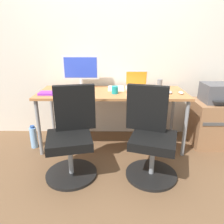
# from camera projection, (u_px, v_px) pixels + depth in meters

# --- Properties ---
(ground_plane) EXTENTS (5.28, 5.28, 0.00)m
(ground_plane) POSITION_uv_depth(u_px,v_px,m) (112.00, 143.00, 2.93)
(ground_plane) COLOR brown
(back_wall) EXTENTS (4.40, 0.04, 2.60)m
(back_wall) POSITION_uv_depth(u_px,v_px,m) (112.00, 45.00, 2.89)
(back_wall) COLOR silver
(back_wall) RESTS_ON ground
(desk) EXTENTS (1.87, 0.68, 0.74)m
(desk) POSITION_uv_depth(u_px,v_px,m) (112.00, 96.00, 2.70)
(desk) COLOR #B77542
(desk) RESTS_ON ground
(office_chair_left) EXTENTS (0.54, 0.54, 0.94)m
(office_chair_left) POSITION_uv_depth(u_px,v_px,m) (72.00, 137.00, 2.17)
(office_chair_left) COLOR black
(office_chair_left) RESTS_ON ground
(office_chair_right) EXTENTS (0.55, 0.55, 0.94)m
(office_chair_right) POSITION_uv_depth(u_px,v_px,m) (151.00, 137.00, 2.16)
(office_chair_right) COLOR black
(office_chair_right) RESTS_ON ground
(side_cabinet) EXTENTS (0.55, 0.53, 0.60)m
(side_cabinet) POSITION_uv_depth(u_px,v_px,m) (213.00, 123.00, 2.86)
(side_cabinet) COLOR #996B47
(side_cabinet) RESTS_ON ground
(printer) EXTENTS (0.38, 0.40, 0.24)m
(printer) POSITION_uv_depth(u_px,v_px,m) (218.00, 93.00, 2.72)
(printer) COLOR #515156
(printer) RESTS_ON side_cabinet
(water_bottle_on_floor) EXTENTS (0.09, 0.09, 0.31)m
(water_bottle_on_floor) POSITION_uv_depth(u_px,v_px,m) (34.00, 137.00, 2.78)
(water_bottle_on_floor) COLOR #8CBFF2
(water_bottle_on_floor) RESTS_ON ground
(desktop_monitor) EXTENTS (0.48, 0.18, 0.43)m
(desktop_monitor) POSITION_uv_depth(u_px,v_px,m) (81.00, 69.00, 2.79)
(desktop_monitor) COLOR silver
(desktop_monitor) RESTS_ON desk
(open_laptop) EXTENTS (0.31, 0.26, 0.23)m
(open_laptop) POSITION_uv_depth(u_px,v_px,m) (137.00, 84.00, 2.86)
(open_laptop) COLOR silver
(open_laptop) RESTS_ON desk
(keyboard_by_monitor) EXTENTS (0.34, 0.12, 0.02)m
(keyboard_by_monitor) POSITION_uv_depth(u_px,v_px,m) (79.00, 92.00, 2.62)
(keyboard_by_monitor) COLOR #515156
(keyboard_by_monitor) RESTS_ON desk
(keyboard_by_laptop) EXTENTS (0.34, 0.12, 0.02)m
(keyboard_by_laptop) POSITION_uv_depth(u_px,v_px,m) (141.00, 96.00, 2.43)
(keyboard_by_laptop) COLOR silver
(keyboard_by_laptop) RESTS_ON desk
(mouse_by_monitor) EXTENTS (0.06, 0.10, 0.03)m
(mouse_by_monitor) POSITION_uv_depth(u_px,v_px,m) (181.00, 93.00, 2.56)
(mouse_by_monitor) COLOR silver
(mouse_by_monitor) RESTS_ON desk
(mouse_by_laptop) EXTENTS (0.06, 0.10, 0.03)m
(mouse_by_laptop) POSITION_uv_depth(u_px,v_px,m) (170.00, 92.00, 2.58)
(mouse_by_laptop) COLOR #B7B7B7
(mouse_by_laptop) RESTS_ON desk
(coffee_mug) EXTENTS (0.08, 0.08, 0.09)m
(coffee_mug) POSITION_uv_depth(u_px,v_px,m) (115.00, 90.00, 2.57)
(coffee_mug) COLOR teal
(coffee_mug) RESTS_ON desk
(pen_cup) EXTENTS (0.07, 0.07, 0.10)m
(pen_cup) POSITION_uv_depth(u_px,v_px,m) (160.00, 83.00, 2.92)
(pen_cup) COLOR slate
(pen_cup) RESTS_ON desk
(phone_near_laptop) EXTENTS (0.07, 0.14, 0.01)m
(phone_near_laptop) POSITION_uv_depth(u_px,v_px,m) (87.00, 95.00, 2.48)
(phone_near_laptop) COLOR black
(phone_near_laptop) RESTS_ON desk
(phone_near_monitor) EXTENTS (0.07, 0.14, 0.01)m
(phone_near_monitor) POSITION_uv_depth(u_px,v_px,m) (151.00, 93.00, 2.59)
(phone_near_monitor) COLOR black
(phone_near_monitor) RESTS_ON desk
(notebook) EXTENTS (0.21, 0.15, 0.03)m
(notebook) POSITION_uv_depth(u_px,v_px,m) (48.00, 93.00, 2.55)
(notebook) COLOR purple
(notebook) RESTS_ON desk
(paper_pile) EXTENTS (0.21, 0.30, 0.01)m
(paper_pile) POSITION_uv_depth(u_px,v_px,m) (116.00, 88.00, 2.82)
(paper_pile) COLOR white
(paper_pile) RESTS_ON desk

